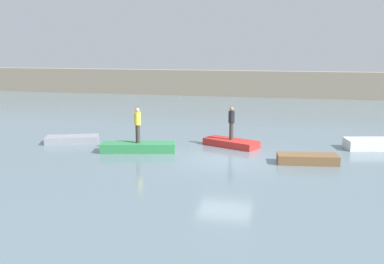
% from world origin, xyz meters
% --- Properties ---
extents(ground_plane, '(120.00, 120.00, 0.00)m').
position_xyz_m(ground_plane, '(0.00, 0.00, 0.00)').
color(ground_plane, slate).
extents(embankment_wall, '(80.00, 1.20, 2.63)m').
position_xyz_m(embankment_wall, '(0.00, 26.38, 1.31)').
color(embankment_wall, gray).
rests_on(embankment_wall, ground_plane).
extents(rowboat_grey, '(2.99, 2.06, 0.37)m').
position_xyz_m(rowboat_grey, '(-8.63, 1.78, 0.19)').
color(rowboat_grey, gray).
rests_on(rowboat_grey, ground_plane).
extents(rowboat_green, '(3.79, 1.86, 0.45)m').
position_xyz_m(rowboat_green, '(-4.45, 0.59, 0.22)').
color(rowboat_green, '#2D7F47').
rests_on(rowboat_green, ground_plane).
extents(rowboat_red, '(3.08, 2.22, 0.36)m').
position_xyz_m(rowboat_red, '(-0.13, 2.81, 0.18)').
color(rowboat_red, red).
rests_on(rowboat_red, ground_plane).
extents(rowboat_brown, '(2.77, 1.36, 0.42)m').
position_xyz_m(rowboat_brown, '(3.69, 0.10, 0.21)').
color(rowboat_brown, brown).
rests_on(rowboat_brown, ground_plane).
extents(rowboat_white, '(3.66, 2.03, 0.51)m').
position_xyz_m(rowboat_white, '(7.35, 3.91, 0.25)').
color(rowboat_white, white).
rests_on(rowboat_white, ground_plane).
extents(person_dark_shirt, '(0.32, 0.32, 1.72)m').
position_xyz_m(person_dark_shirt, '(-0.13, 2.81, 1.32)').
color(person_dark_shirt, '#38332D').
rests_on(person_dark_shirt, rowboat_red).
extents(person_yellow_shirt, '(0.32, 0.32, 1.74)m').
position_xyz_m(person_yellow_shirt, '(-4.45, 0.59, 1.42)').
color(person_yellow_shirt, '#38332D').
rests_on(person_yellow_shirt, rowboat_green).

